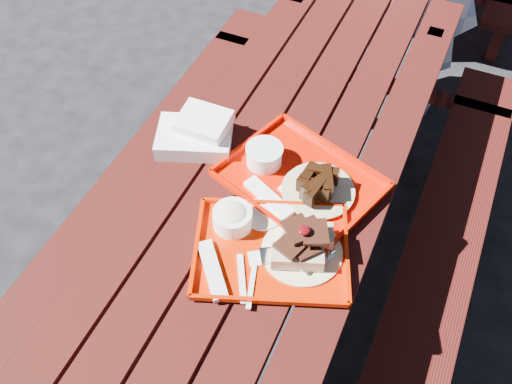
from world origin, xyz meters
TOP-DOWN VIEW (x-y plane):
  - ground at (0.00, 0.00)m, footprint 60.00×60.00m
  - picnic_table_near at (-0.00, 0.00)m, footprint 1.41×2.40m
  - near_tray at (0.10, -0.27)m, footprint 0.53×0.47m
  - far_tray at (0.08, -0.01)m, footprint 0.55×0.49m
  - white_cloth at (-0.29, 0.02)m, footprint 0.29×0.25m

SIDE VIEW (x-z plane):
  - ground at x=0.00m, z-range 0.00..0.00m
  - picnic_table_near at x=0.00m, z-range 0.19..0.94m
  - far_tray at x=0.08m, z-range 0.73..0.81m
  - near_tray at x=0.10m, z-range 0.71..0.85m
  - white_cloth at x=-0.29m, z-range 0.74..0.84m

